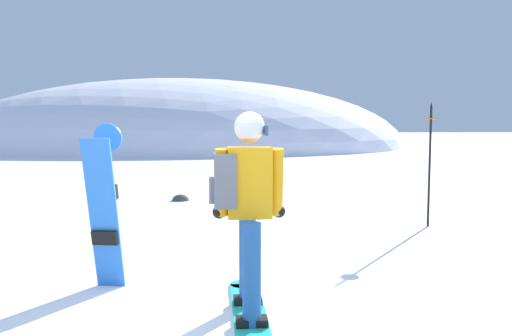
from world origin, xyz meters
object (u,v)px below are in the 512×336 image
spare_snowboard (104,206)px  rock_small (181,200)px  piste_marker_far (430,156)px  rock_mid (238,208)px  snowboarder_main (246,208)px

spare_snowboard → rock_small: 5.87m
piste_marker_far → rock_small: bearing=153.0°
rock_small → rock_mid: bearing=-33.1°
snowboarder_main → piste_marker_far: piste_marker_far is taller
piste_marker_far → rock_mid: bearing=155.8°
piste_marker_far → rock_small: 5.32m
snowboarder_main → piste_marker_far: bearing=57.7°
spare_snowboard → rock_mid: (0.66, 4.88, -0.83)m
rock_mid → rock_small: 1.63m
spare_snowboard → piste_marker_far: 5.21m
spare_snowboard → piste_marker_far: size_ratio=0.82×
spare_snowboard → piste_marker_far: piste_marker_far is taller
piste_marker_far → rock_mid: piste_marker_far is taller
rock_mid → rock_small: bearing=146.9°
snowboarder_main → rock_small: size_ratio=4.81×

